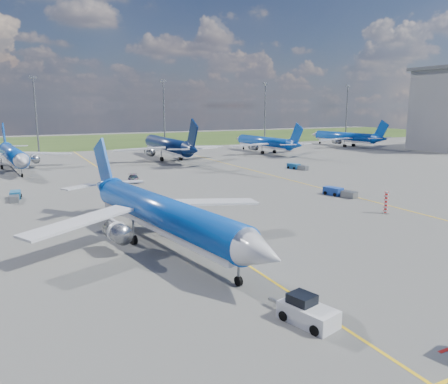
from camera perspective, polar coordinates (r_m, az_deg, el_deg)
name	(u,v)px	position (r m, az deg, el deg)	size (l,w,h in m)	color
ground	(244,263)	(40.49, 2.67, -9.24)	(400.00, 400.00, 0.00)	#585856
grass_strip	(59,142)	(184.58, -20.72, 6.10)	(400.00, 80.00, 0.01)	#2D4719
taxiway_lines	(154,203)	(65.17, -9.12, -1.45)	(60.25, 160.00, 0.02)	yellow
floodlight_masts	(104,111)	(145.93, -15.42, 10.20)	(202.20, 0.50, 22.70)	slate
warning_post	(386,202)	(61.91, 20.40, -1.28)	(0.50, 0.50, 3.00)	red
bg_jet_nnw	(14,170)	(108.90, -25.69, 2.64)	(28.15, 36.95, 9.68)	#0C47B2
bg_jet_n	(168,159)	(117.99, -7.34, 4.24)	(31.90, 41.87, 10.97)	#081A45
bg_jet_ne	(264,153)	(134.27, 5.25, 5.12)	(27.11, 35.58, 9.32)	#0C47B2
bg_jet_ene	(344,146)	(161.43, 15.39, 5.79)	(27.36, 35.91, 9.40)	#0C47B2
main_airliner	(164,246)	(45.55, -7.83, -6.98)	(28.53, 37.45, 9.81)	#0C47B2
pushback_tug	(307,312)	(30.43, 10.76, -15.11)	(2.95, 5.53, 1.84)	silver
service_car_b	(140,208)	(59.48, -10.96, -2.05)	(2.34, 5.08, 1.41)	#999999
service_car_c	(134,178)	(84.11, -11.66, 1.76)	(1.87, 4.59, 1.33)	#999999
baggage_tug_w	(339,192)	(71.82, 14.74, -0.04)	(2.85, 5.79, 1.26)	#1B42A3
baggage_tug_c	(15,196)	(74.01, -25.64, -0.49)	(1.74, 5.22, 1.15)	#1A639C
baggage_tug_e	(297,167)	(100.21, 9.49, 3.27)	(2.59, 5.46, 1.19)	#185691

